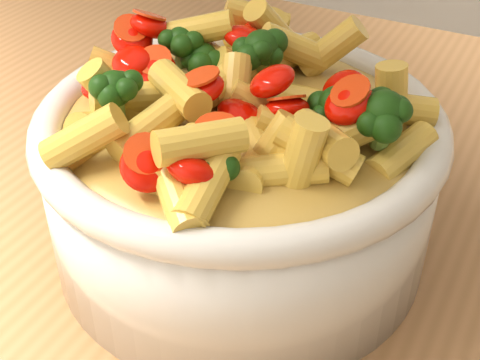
% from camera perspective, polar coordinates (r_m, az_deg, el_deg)
% --- Properties ---
extents(table, '(1.20, 0.80, 0.90)m').
position_cam_1_polar(table, '(0.57, 0.79, -10.60)').
color(table, '#B07A4B').
rests_on(table, ground).
extents(serving_bowl, '(0.26, 0.26, 0.11)m').
position_cam_1_polar(serving_bowl, '(0.44, 0.00, 0.15)').
color(serving_bowl, silver).
rests_on(serving_bowl, table).
extents(pasta_salad, '(0.20, 0.20, 0.05)m').
position_cam_1_polar(pasta_salad, '(0.40, 0.00, 8.13)').
color(pasta_salad, gold).
rests_on(pasta_salad, serving_bowl).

